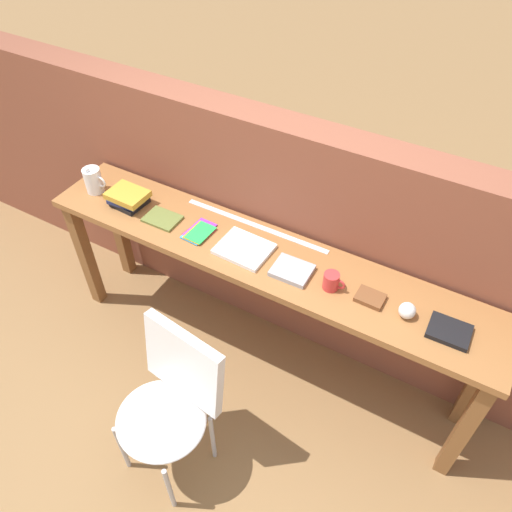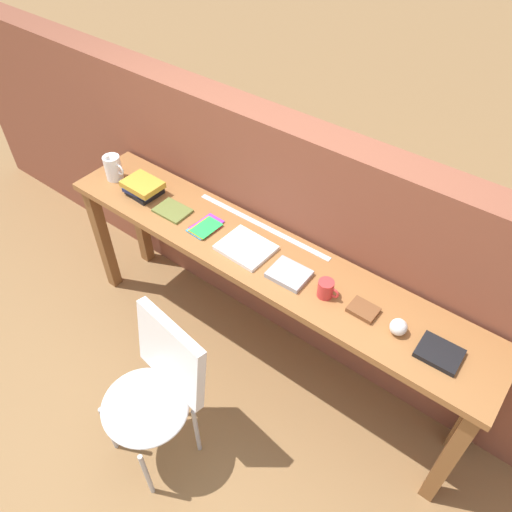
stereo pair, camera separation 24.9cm
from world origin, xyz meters
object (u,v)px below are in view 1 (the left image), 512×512
Objects in this scene: chair_white_moulded at (169,401)px; pamphlet_pile_colourful at (199,232)px; leather_journal_brown at (370,298)px; magazine_cycling at (162,219)px; sports_ball_small at (407,311)px; book_stack_leftmost at (128,198)px; book_open_centre at (244,249)px; pitcher_white at (93,180)px; mug at (332,281)px; book_repair_rightmost at (449,331)px.

chair_white_moulded is 4.61× the size of pamphlet_pile_colourful.
leather_journal_brown is at bearing 48.66° from chair_white_moulded.
sports_ball_small reaches higher than magazine_cycling.
sports_ball_small is (1.61, -0.01, -0.01)m from book_stack_leftmost.
book_open_centre is at bearing -0.18° from book_stack_leftmost.
pitcher_white is 2.38× the size of sports_ball_small.
book_open_centre is 0.68m from leather_journal_brown.
mug is at bearing -172.22° from leather_journal_brown.
leather_journal_brown and book_repair_rightmost have the same top height.
leather_journal_brown is at bearing 176.78° from book_repair_rightmost.
book_open_centre is (-0.02, 0.74, 0.36)m from chair_white_moulded.
book_stack_leftmost reaches higher than book_open_centre.
book_open_centre reaches higher than pamphlet_pile_colourful.
magazine_cycling is 1.06× the size of book_repair_rightmost.
magazine_cycling is 0.24m from pamphlet_pile_colourful.
pamphlet_pile_colourful is at bearing 178.94° from mug.
pitcher_white reaches higher than chair_white_moulded.
chair_white_moulded is 1.17m from sports_ball_small.
pitcher_white is at bearing 179.22° from mug.
book_open_centre is at bearing 0.70° from pamphlet_pile_colourful.
pamphlet_pile_colourful is at bearing 179.74° from sports_ball_small.
book_repair_rightmost is at bearing 1.91° from book_open_centre.
book_open_centre is at bearing 178.25° from book_repair_rightmost.
leather_journal_brown is (1.68, 0.00, -0.07)m from pitcher_white.
pitcher_white reaches higher than mug.
pamphlet_pile_colourful is 1.07× the size of book_repair_rightmost.
magazine_cycling and pamphlet_pile_colourful have the same top height.
sports_ball_small is at bearing -0.26° from pamphlet_pile_colourful.
chair_white_moulded is 0.95m from mug.
book_stack_leftmost is at bearing -0.10° from pitcher_white.
pitcher_white is 1.86m from sports_ball_small.
magazine_cycling is 0.72× the size of book_open_centre.
leather_journal_brown is (0.19, 0.02, -0.03)m from mug.
sports_ball_small is (1.13, -0.01, 0.03)m from pamphlet_pile_colourful.
book_open_centre is 1.05m from book_repair_rightmost.
pitcher_white is 1.67× the size of mug.
book_stack_leftmost is 0.82× the size of book_open_centre.
magazine_cycling is (0.49, -0.02, -0.07)m from pitcher_white.
pitcher_white reaches higher than sports_ball_small.
book_repair_rightmost reaches higher than magazine_cycling.
mug is at bearing -178.56° from sports_ball_small.
chair_white_moulded is 4.93× the size of book_repair_rightmost.
sports_ball_small is at bearing 1.74° from book_open_centre.
mug reaches higher than chair_white_moulded.
mug is (0.47, 0.72, 0.40)m from chair_white_moulded.
leather_journal_brown is at bearing 0.07° from pitcher_white.
book_repair_rightmost is at bearing -0.34° from magazine_cycling.
magazine_cycling is 1.00m from mug.
leather_journal_brown reaches higher than book_open_centre.
magazine_cycling reaches higher than chair_white_moulded.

